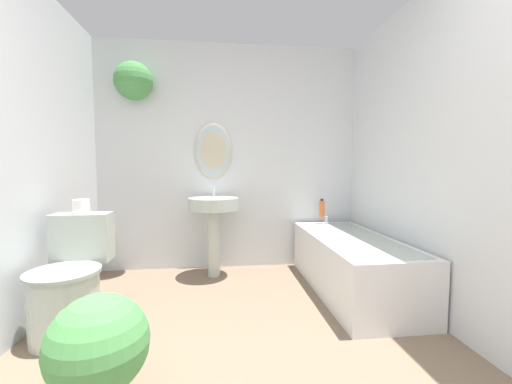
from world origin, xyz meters
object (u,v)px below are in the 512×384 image
Objects in this scene: shampoo_bottle at (322,208)px; toilet_paper_roll at (81,206)px; potted_plant at (99,348)px; pedestal_sink at (214,214)px; bathtub at (352,262)px; toilet at (70,286)px.

toilet_paper_roll is (-2.08, -0.89, 0.16)m from shampoo_bottle.
pedestal_sink is at bearing 75.32° from potted_plant.
pedestal_sink is 0.58× the size of bathtub.
toilet_paper_roll is at bearing -156.72° from shampoo_bottle.
bathtub is at bearing 12.09° from toilet.
shampoo_bottle is (1.16, 0.13, 0.02)m from pedestal_sink.
toilet is at bearing -151.74° from shampoo_bottle.
bathtub is 0.77m from shampoo_bottle.
potted_plant is at bearing -65.12° from toilet_paper_roll.
toilet is 0.90m from potted_plant.
bathtub is (1.21, -0.53, -0.37)m from pedestal_sink.
bathtub is 2.22m from toilet_paper_roll.
shampoo_bottle is at bearing 49.43° from potted_plant.
pedestal_sink reaches higher than bathtub.
toilet_paper_roll is (0.00, 0.22, 0.50)m from toilet.
toilet_paper_roll is (-0.46, 0.99, 0.50)m from potted_plant.
shampoo_bottle is at bearing 28.26° from toilet.
toilet is 3.94× the size of shampoo_bottle.
toilet_paper_roll is at bearing -140.30° from pedestal_sink.
toilet_paper_roll reaches higher than shampoo_bottle.
shampoo_bottle is (2.08, 1.12, 0.34)m from toilet.
potted_plant is (-0.46, -1.76, -0.31)m from pedestal_sink.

